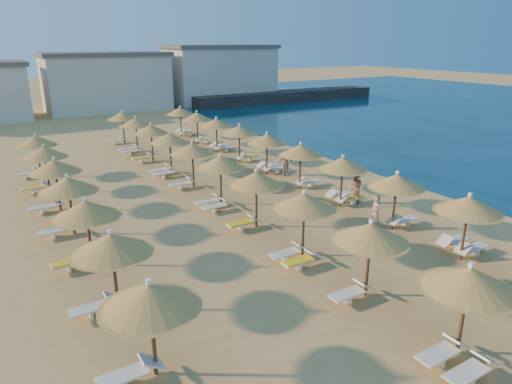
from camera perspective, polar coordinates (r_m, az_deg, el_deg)
ground at (r=21.41m, az=8.10°, el=-5.72°), size 220.00×220.00×0.00m
jetty at (r=69.85m, az=3.82°, el=11.85°), size 30.02×4.16×1.50m
hotel_blocks at (r=63.55m, az=-17.19°, el=13.13°), size 49.24×9.79×8.10m
parasol_row_east at (r=27.65m, az=5.59°, el=5.16°), size 2.71×40.18×2.92m
parasol_row_west at (r=24.85m, az=-4.49°, el=3.67°), size 2.71×40.18×2.92m
parasol_row_inland at (r=22.56m, az=-22.44°, el=0.77°), size 2.71×25.19×2.92m
loungers at (r=25.74m, az=-2.74°, el=-0.52°), size 16.38×38.93×0.66m
beachgoer_c at (r=30.75m, az=3.71°, el=3.56°), size 1.01×0.90×1.64m
beachgoer_a at (r=22.80m, az=14.73°, el=-2.42°), size 0.48×0.65×1.63m
beachgoer_b at (r=25.88m, az=12.36°, el=0.44°), size 0.70×0.89×1.79m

